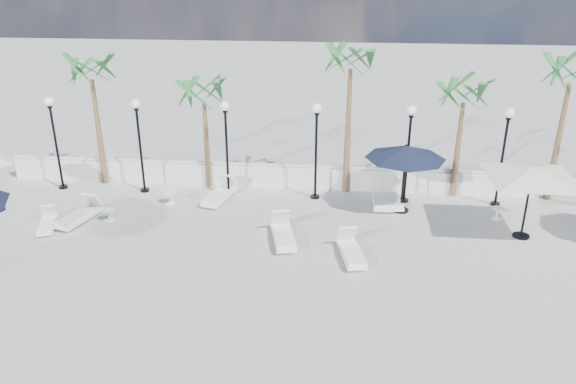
# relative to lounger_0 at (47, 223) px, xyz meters

# --- Properties ---
(ground) EXTENTS (100.00, 100.00, 0.00)m
(ground) POSITION_rel_lounger_0_xyz_m (9.31, -2.85, -0.20)
(ground) COLOR gray
(ground) RESTS_ON ground
(balustrade) EXTENTS (26.00, 0.30, 1.01)m
(balustrade) POSITION_rel_lounger_0_xyz_m (9.31, 4.65, 0.26)
(balustrade) COLOR silver
(balustrade) RESTS_ON ground
(lamppost_0) EXTENTS (0.36, 0.36, 3.84)m
(lamppost_0) POSITION_rel_lounger_0_xyz_m (-1.19, 3.65, 2.29)
(lamppost_0) COLOR black
(lamppost_0) RESTS_ON ground
(lamppost_1) EXTENTS (0.36, 0.36, 3.84)m
(lamppost_1) POSITION_rel_lounger_0_xyz_m (2.31, 3.65, 2.29)
(lamppost_1) COLOR black
(lamppost_1) RESTS_ON ground
(lamppost_2) EXTENTS (0.36, 0.36, 3.84)m
(lamppost_2) POSITION_rel_lounger_0_xyz_m (5.81, 3.65, 2.29)
(lamppost_2) COLOR black
(lamppost_2) RESTS_ON ground
(lamppost_3) EXTENTS (0.36, 0.36, 3.84)m
(lamppost_3) POSITION_rel_lounger_0_xyz_m (9.31, 3.65, 2.29)
(lamppost_3) COLOR black
(lamppost_3) RESTS_ON ground
(lamppost_4) EXTENTS (0.36, 0.36, 3.84)m
(lamppost_4) POSITION_rel_lounger_0_xyz_m (12.81, 3.65, 2.29)
(lamppost_4) COLOR black
(lamppost_4) RESTS_ON ground
(lamppost_5) EXTENTS (0.36, 0.36, 3.84)m
(lamppost_5) POSITION_rel_lounger_0_xyz_m (16.31, 3.65, 2.29)
(lamppost_5) COLOR black
(lamppost_5) RESTS_ON ground
(palm_0) EXTENTS (2.60, 2.60, 5.50)m
(palm_0) POSITION_rel_lounger_0_xyz_m (0.31, 4.45, 4.33)
(palm_0) COLOR brown
(palm_0) RESTS_ON ground
(palm_1) EXTENTS (2.60, 2.60, 4.70)m
(palm_1) POSITION_rel_lounger_0_xyz_m (4.81, 4.45, 3.55)
(palm_1) COLOR brown
(palm_1) RESTS_ON ground
(palm_2) EXTENTS (2.60, 2.60, 6.10)m
(palm_2) POSITION_rel_lounger_0_xyz_m (10.51, 4.45, 4.91)
(palm_2) COLOR brown
(palm_2) RESTS_ON ground
(palm_3) EXTENTS (2.60, 2.60, 4.90)m
(palm_3) POSITION_rel_lounger_0_xyz_m (14.81, 4.45, 3.75)
(palm_3) COLOR brown
(palm_3) RESTS_ON ground
(palm_4) EXTENTS (2.60, 2.60, 5.70)m
(palm_4) POSITION_rel_lounger_0_xyz_m (18.51, 4.45, 4.52)
(palm_4) COLOR brown
(palm_4) RESTS_ON ground
(lounger_0) EXTENTS (1.02, 1.70, 0.61)m
(lounger_0) POSITION_rel_lounger_0_xyz_m (0.00, 0.00, 0.00)
(lounger_0) COLOR silver
(lounger_0) RESTS_ON ground
(lounger_1) EXTENTS (1.14, 2.18, 0.78)m
(lounger_1) POSITION_rel_lounger_0_xyz_m (5.58, 3.05, 0.06)
(lounger_1) COLOR silver
(lounger_1) RESTS_ON ground
(lounger_2) EXTENTS (1.16, 2.12, 0.76)m
(lounger_2) POSITION_rel_lounger_0_xyz_m (0.91, 0.66, 0.05)
(lounger_2) COLOR silver
(lounger_2) RESTS_ON ground
(lounger_3) EXTENTS (1.01, 2.03, 0.73)m
(lounger_3) POSITION_rel_lounger_0_xyz_m (10.73, -1.07, 0.04)
(lounger_3) COLOR silver
(lounger_3) RESTS_ON ground
(lounger_4) EXTENTS (1.11, 2.17, 0.78)m
(lounger_4) POSITION_rel_lounger_0_xyz_m (8.44, -0.16, 0.06)
(lounger_4) COLOR silver
(lounger_4) RESTS_ON ground
(lounger_5) EXTENTS (0.71, 2.16, 0.81)m
(lounger_5) POSITION_rel_lounger_0_xyz_m (11.94, 3.37, 0.07)
(lounger_5) COLOR silver
(lounger_5) RESTS_ON ground
(lounger_6) EXTENTS (0.96, 2.11, 0.76)m
(lounger_6) POSITION_rel_lounger_0_xyz_m (12.24, 3.37, 0.05)
(lounger_6) COLOR silver
(lounger_6) RESTS_ON ground
(side_table_0) EXTENTS (0.49, 0.49, 0.48)m
(side_table_0) POSITION_rel_lounger_0_xyz_m (3.74, 2.52, 0.08)
(side_table_0) COLOR silver
(side_table_0) RESTS_ON ground
(side_table_1) EXTENTS (0.44, 0.44, 0.43)m
(side_table_1) POSITION_rel_lounger_0_xyz_m (1.93, 0.85, 0.06)
(side_table_1) COLOR silver
(side_table_1) RESTS_ON ground
(side_table_2) EXTENTS (0.44, 0.44, 0.43)m
(side_table_2) POSITION_rel_lounger_0_xyz_m (16.07, 2.38, 0.06)
(side_table_2) COLOR silver
(side_table_2) RESTS_ON ground
(parasol_navy_mid) EXTENTS (2.97, 2.97, 2.66)m
(parasol_navy_mid) POSITION_rel_lounger_0_xyz_m (12.62, 2.72, 2.13)
(parasol_navy_mid) COLOR black
(parasol_navy_mid) RESTS_ON ground
(parasol_cream_sq_a) EXTENTS (5.61, 5.61, 2.75)m
(parasol_cream_sq_a) POSITION_rel_lounger_0_xyz_m (16.56, 0.98, 2.35)
(parasol_cream_sq_a) COLOR black
(parasol_cream_sq_a) RESTS_ON ground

